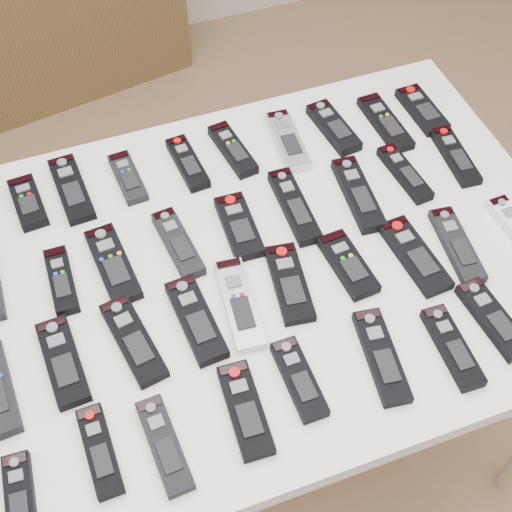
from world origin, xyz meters
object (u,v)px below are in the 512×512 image
object	(u,v)px
remote_3	(128,178)
remote_23	(239,304)
remote_8	(385,123)
remote_30	(100,451)
remote_29	(20,498)
remote_2	(71,189)
remote_25	(348,264)
remote_5	(233,150)
remote_7	(334,127)
remote_12	(113,264)
remote_9	(422,110)
table	(256,279)
remote_26	(415,256)
remote_22	(196,320)
remote_11	(61,281)
remote_6	(288,141)
remote_27	(457,245)
remote_17	(405,173)
remote_18	(455,156)
remote_15	(294,206)
remote_24	(290,283)
remote_34	(381,356)
remote_20	(63,362)
remote_14	(239,226)
remote_31	(164,445)
remote_16	(358,194)
remote_32	(245,410)
remote_13	(178,244)
remote_33	(299,379)
remote_21	(133,340)
remote_4	(188,163)
remote_36	(493,319)
remote_1	(28,203)
remote_35	(452,347)

from	to	relation	value
remote_3	remote_23	size ratio (longest dim) A/B	0.73
remote_8	remote_30	distance (m)	0.95
remote_29	remote_2	bearing A→B (deg)	75.07
remote_3	remote_25	world-z (taller)	remote_25
remote_5	remote_7	bearing A→B (deg)	-10.38
remote_2	remote_12	size ratio (longest dim) A/B	0.99
remote_9	table	bearing A→B (deg)	-153.55
remote_5	remote_12	world-z (taller)	remote_5
remote_26	remote_30	size ratio (longest dim) A/B	1.18
remote_22	remote_26	bearing A→B (deg)	-4.65
remote_11	remote_7	bearing A→B (deg)	18.60
remote_6	remote_27	bearing A→B (deg)	-57.81
remote_17	remote_9	bearing A→B (deg)	47.22
remote_9	remote_18	distance (m)	0.16
remote_2	remote_23	xyz separation A→B (m)	(0.24, -0.39, 0.00)
remote_3	remote_15	world-z (taller)	remote_15
remote_2	remote_24	size ratio (longest dim) A/B	1.05
remote_17	remote_34	bearing A→B (deg)	-127.08
table	remote_20	distance (m)	0.41
remote_14	remote_3	bearing A→B (deg)	132.53
remote_9	remote_22	bearing A→B (deg)	-152.69
remote_31	remote_8	bearing A→B (deg)	36.35
remote_7	remote_16	xyz separation A→B (m)	(-0.03, -0.20, 0.00)
table	remote_5	bearing A→B (deg)	79.51
remote_3	remote_5	bearing A→B (deg)	-3.64
remote_8	remote_32	xyz separation A→B (m)	(-0.53, -0.55, 0.00)
remote_30	remote_31	world-z (taller)	remote_30
remote_12	remote_31	world-z (taller)	same
remote_17	remote_25	distance (m)	0.28
remote_12	remote_25	world-z (taller)	remote_25
remote_32	remote_8	bearing A→B (deg)	49.19
remote_7	remote_13	xyz separation A→B (m)	(-0.42, -0.20, 0.00)
remote_33	remote_30	bearing A→B (deg)	-179.32
remote_5	remote_26	distance (m)	0.46
remote_3	remote_18	xyz separation A→B (m)	(0.69, -0.18, 0.00)
remote_9	remote_21	size ratio (longest dim) A/B	0.83
remote_16	remote_20	xyz separation A→B (m)	(-0.65, -0.18, -0.00)
remote_4	remote_6	world-z (taller)	remote_6
remote_20	remote_36	size ratio (longest dim) A/B	1.03
remote_7	remote_17	xyz separation A→B (m)	(0.09, -0.18, -0.00)
remote_1	remote_13	world-z (taller)	same
remote_17	remote_32	world-z (taller)	remote_32
remote_6	remote_29	bearing A→B (deg)	-135.00
remote_11	remote_32	xyz separation A→B (m)	(0.24, -0.37, 0.00)
remote_5	remote_27	distance (m)	0.52
remote_30	remote_36	distance (m)	0.73
remote_12	remote_25	xyz separation A→B (m)	(0.43, -0.16, 0.00)
remote_6	remote_18	xyz separation A→B (m)	(0.33, -0.17, -0.00)
remote_11	remote_30	distance (m)	0.36
remote_16	remote_35	distance (m)	0.39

